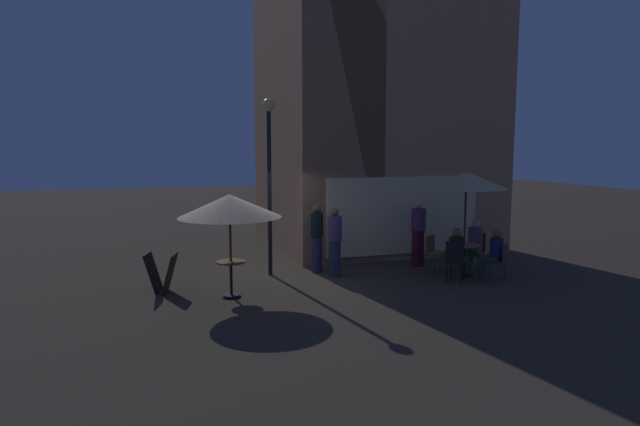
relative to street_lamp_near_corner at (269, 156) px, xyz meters
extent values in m
plane|color=#3C3328|center=(0.00, -0.83, -2.90)|extent=(60.00, 60.00, 0.00)
cube|color=tan|center=(4.14, 1.70, 2.03)|extent=(6.33, 2.29, 9.86)
cube|color=tan|center=(2.12, 3.71, 2.03)|extent=(2.29, 6.29, 9.86)
cube|color=beige|center=(3.83, 0.52, -1.65)|extent=(4.43, 0.08, 2.10)
cylinder|color=black|center=(0.00, 0.00, -0.90)|extent=(0.10, 0.10, 4.00)
sphere|color=#F7D67B|center=(0.00, 0.00, 1.19)|extent=(0.31, 0.31, 0.31)
cube|color=black|center=(-2.41, -0.94, -2.47)|extent=(0.42, 0.60, 0.84)
cube|color=black|center=(-2.75, -0.84, -2.47)|extent=(0.42, 0.60, 0.84)
cylinder|color=black|center=(-1.21, -1.68, -2.89)|extent=(0.40, 0.40, 0.03)
cylinder|color=black|center=(-1.21, -1.68, -2.53)|extent=(0.06, 0.06, 0.74)
cylinder|color=brown|center=(-1.21, -1.68, -2.15)|extent=(0.61, 0.61, 0.03)
cylinder|color=black|center=(4.43, -1.53, -2.89)|extent=(0.40, 0.40, 0.03)
cylinder|color=black|center=(4.43, -1.53, -2.52)|extent=(0.06, 0.06, 0.75)
cylinder|color=olive|center=(4.43, -1.53, -2.13)|extent=(0.76, 0.76, 0.03)
cylinder|color=black|center=(-1.21, -1.68, -2.87)|extent=(0.36, 0.36, 0.06)
cylinder|color=#523820|center=(-1.21, -1.68, -1.85)|extent=(0.05, 0.05, 2.11)
cone|color=tan|center=(-1.21, -1.68, -0.98)|extent=(2.12, 2.12, 0.47)
cylinder|color=black|center=(4.43, -1.53, -2.87)|extent=(0.36, 0.36, 0.06)
cylinder|color=#473223|center=(4.43, -1.53, -1.66)|extent=(0.05, 0.05, 2.47)
cone|color=tan|center=(4.43, -1.53, -0.57)|extent=(1.92, 1.92, 0.39)
cylinder|color=brown|center=(4.26, -0.94, -2.68)|extent=(0.03, 0.03, 0.45)
cylinder|color=brown|center=(3.99, -1.10, -2.68)|extent=(0.03, 0.03, 0.45)
cylinder|color=brown|center=(4.10, -0.67, -2.68)|extent=(0.03, 0.03, 0.45)
cylinder|color=brown|center=(3.83, -0.83, -2.68)|extent=(0.03, 0.03, 0.45)
cube|color=brown|center=(4.04, -0.88, -2.43)|extent=(0.54, 0.54, 0.04)
cube|color=brown|center=(3.95, -0.73, -2.21)|extent=(0.36, 0.23, 0.41)
cylinder|color=black|center=(3.93, -1.78, -2.67)|extent=(0.03, 0.03, 0.46)
cylinder|color=black|center=(4.15, -2.01, -2.67)|extent=(0.03, 0.03, 0.46)
cylinder|color=black|center=(3.70, -2.00, -2.67)|extent=(0.03, 0.03, 0.46)
cylinder|color=black|center=(3.92, -2.23, -2.67)|extent=(0.03, 0.03, 0.46)
cube|color=black|center=(3.93, -2.01, -2.43)|extent=(0.56, 0.56, 0.04)
cube|color=black|center=(3.80, -2.13, -2.17)|extent=(0.30, 0.32, 0.49)
cylinder|color=brown|center=(4.69, -2.09, -2.68)|extent=(0.03, 0.03, 0.45)
cylinder|color=brown|center=(4.95, -1.86, -2.68)|extent=(0.03, 0.03, 0.45)
cylinder|color=brown|center=(4.92, -2.35, -2.68)|extent=(0.03, 0.03, 0.45)
cylinder|color=brown|center=(5.18, -2.12, -2.68)|extent=(0.03, 0.03, 0.45)
cube|color=brown|center=(4.93, -2.10, -2.44)|extent=(0.62, 0.62, 0.04)
cube|color=brown|center=(5.06, -2.25, -2.23)|extent=(0.35, 0.32, 0.39)
cylinder|color=brown|center=(4.99, -1.32, -2.68)|extent=(0.03, 0.03, 0.44)
cylinder|color=brown|center=(4.80, -1.05, -2.68)|extent=(0.03, 0.03, 0.44)
cylinder|color=brown|center=(5.26, -1.12, -2.68)|extent=(0.03, 0.03, 0.44)
cylinder|color=brown|center=(5.06, -0.86, -2.68)|extent=(0.03, 0.03, 0.44)
cube|color=brown|center=(5.03, -1.09, -2.44)|extent=(0.58, 0.58, 0.04)
cube|color=brown|center=(5.17, -0.97, -2.19)|extent=(0.28, 0.35, 0.47)
cube|color=#25503B|center=(4.03, -1.91, -2.41)|extent=(0.50, 0.50, 0.14)
cylinder|color=#25503B|center=(4.15, -1.80, -2.66)|extent=(0.14, 0.14, 0.49)
cylinder|color=black|center=(3.93, -2.01, -2.13)|extent=(0.35, 0.35, 0.57)
sphere|color=brown|center=(3.93, -2.01, -1.74)|extent=(0.23, 0.23, 0.23)
cube|color=#2E493C|center=(4.84, -2.00, -2.41)|extent=(0.47, 0.47, 0.14)
cylinder|color=#2E493C|center=(4.73, -1.88, -2.66)|extent=(0.14, 0.14, 0.49)
cylinder|color=navy|center=(4.93, -2.10, -2.16)|extent=(0.30, 0.30, 0.51)
sphere|color=brown|center=(4.93, -2.10, -1.81)|extent=(0.20, 0.20, 0.20)
cube|color=#2E4C2A|center=(4.91, -1.17, -2.41)|extent=(0.51, 0.51, 0.14)
cylinder|color=#2E4C2A|center=(4.79, -1.27, -2.66)|extent=(0.14, 0.14, 0.49)
cylinder|color=#624061|center=(5.03, -1.09, -2.11)|extent=(0.36, 0.36, 0.60)
sphere|color=tan|center=(5.03, -1.09, -1.71)|extent=(0.22, 0.22, 0.22)
cylinder|color=#491326|center=(3.90, -0.18, -2.43)|extent=(0.32, 0.32, 0.95)
cylinder|color=#573060|center=(3.90, -0.18, -1.67)|extent=(0.38, 0.38, 0.56)
sphere|color=tan|center=(3.90, -0.18, -1.30)|extent=(0.19, 0.19, 0.19)
cylinder|color=#2D2E47|center=(1.44, -0.63, -2.46)|extent=(0.29, 0.29, 0.88)
cylinder|color=#583762|center=(1.44, -0.63, -1.73)|extent=(0.34, 0.34, 0.60)
sphere|color=brown|center=(1.44, -0.63, -1.34)|extent=(0.20, 0.20, 0.20)
cylinder|color=#2C2B48|center=(1.17, -0.06, -2.45)|extent=(0.27, 0.27, 0.90)
cylinder|color=black|center=(1.17, -0.06, -1.70)|extent=(0.32, 0.32, 0.59)
sphere|color=brown|center=(1.17, -0.06, -1.31)|extent=(0.21, 0.21, 0.21)
camera|label=1|loc=(-2.80, -12.81, 0.27)|focal=30.63mm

